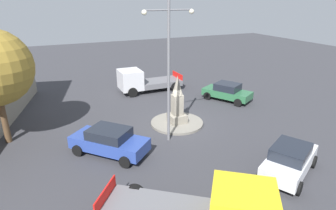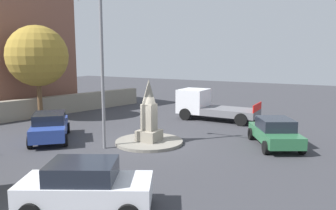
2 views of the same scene
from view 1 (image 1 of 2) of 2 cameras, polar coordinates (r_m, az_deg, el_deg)
The scene contains 8 objects.
ground_plane at distance 19.50m, azimuth 1.81°, elevation -3.81°, with size 80.00×80.00×0.00m, color #38383D.
traffic_island at distance 19.47m, azimuth 1.81°, elevation -3.60°, with size 3.57×3.57×0.16m, color gray.
monument at distance 18.91m, azimuth 1.86°, elevation 0.45°, with size 1.10×1.10×3.26m.
streetlamp at distance 15.75m, azimuth 0.13°, elevation 8.68°, with size 2.96×0.28×8.06m.
car_blue_near_island at distance 15.93m, azimuth -11.73°, elevation -7.09°, with size 4.16×4.29×1.52m.
car_white_passing at distance 15.13m, azimuth 23.29°, elevation -10.03°, with size 4.24×3.30×1.56m.
car_green_parked_left at distance 24.23m, azimuth 11.81°, elevation 2.66°, with size 3.42×4.27×1.46m.
truck_white_parked_right at distance 25.92m, azimuth -5.26°, elevation 4.82°, with size 5.66×2.47×2.12m.
Camera 1 is at (-7.80, -15.91, 8.15)m, focal length 30.29 mm.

